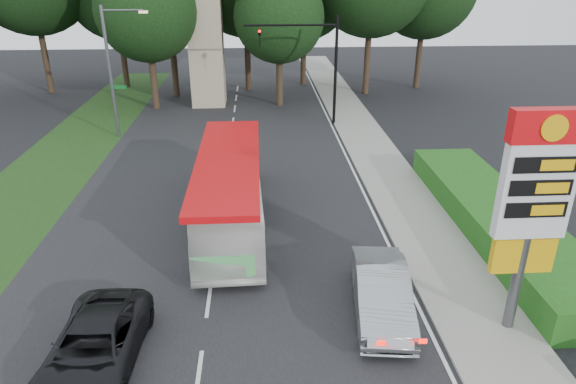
{
  "coord_description": "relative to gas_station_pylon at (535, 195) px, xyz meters",
  "views": [
    {
      "loc": [
        1.77,
        -10.19,
        10.16
      ],
      "look_at": [
        2.84,
        7.66,
        2.2
      ],
      "focal_mm": 32.0,
      "sensor_mm": 36.0,
      "label": 1
    }
  ],
  "objects": [
    {
      "name": "road_surface",
      "position": [
        -9.2,
        10.01,
        -4.44
      ],
      "size": [
        14.0,
        80.0,
        0.02
      ],
      "primitive_type": "cube",
      "color": "black",
      "rests_on": "ground"
    },
    {
      "name": "sidewalk_right",
      "position": [
        -0.7,
        10.01,
        -4.39
      ],
      "size": [
        3.0,
        80.0,
        0.12
      ],
      "primitive_type": "cube",
      "color": "gray",
      "rests_on": "ground"
    },
    {
      "name": "grass_verge_left",
      "position": [
        -18.7,
        16.01,
        -4.44
      ],
      "size": [
        5.0,
        50.0,
        0.02
      ],
      "primitive_type": "cube",
      "color": "#193814",
      "rests_on": "ground"
    },
    {
      "name": "hedge",
      "position": [
        2.3,
        6.01,
        -3.85
      ],
      "size": [
        3.0,
        14.0,
        1.2
      ],
      "primitive_type": "cube",
      "color": "#185516",
      "rests_on": "ground"
    },
    {
      "name": "gas_station_pylon",
      "position": [
        0.0,
        0.0,
        0.0
      ],
      "size": [
        2.1,
        0.45,
        6.85
      ],
      "color": "#59595E",
      "rests_on": "ground"
    },
    {
      "name": "traffic_signal_mast",
      "position": [
        -3.52,
        22.0,
        0.22
      ],
      "size": [
        6.1,
        0.35,
        7.2
      ],
      "color": "black",
      "rests_on": "ground"
    },
    {
      "name": "streetlight_signs",
      "position": [
        -16.19,
        20.01,
        -0.01
      ],
      "size": [
        2.75,
        0.98,
        8.0
      ],
      "color": "#59595E",
      "rests_on": "ground"
    },
    {
      "name": "monument",
      "position": [
        -11.2,
        28.01,
        0.66
      ],
      "size": [
        3.0,
        3.0,
        10.05
      ],
      "color": "tan",
      "rests_on": "ground"
    },
    {
      "name": "transit_bus",
      "position": [
        -8.7,
        7.52,
        -2.97
      ],
      "size": [
        2.82,
        10.71,
        2.96
      ],
      "primitive_type": "imported",
      "rotation": [
        0.0,
        0.0,
        0.03
      ],
      "color": "white",
      "rests_on": "ground"
    },
    {
      "name": "sedan_silver",
      "position": [
        -3.7,
        0.97,
        -3.67
      ],
      "size": [
        2.15,
        4.85,
        1.55
      ],
      "primitive_type": "imported",
      "rotation": [
        0.0,
        0.0,
        -0.11
      ],
      "color": "#9DA1A5",
      "rests_on": "ground"
    },
    {
      "name": "suv_charcoal",
      "position": [
        -12.0,
        -0.95,
        -3.76
      ],
      "size": [
        2.46,
        5.02,
        1.37
      ],
      "primitive_type": "imported",
      "rotation": [
        0.0,
        0.0,
        -0.04
      ],
      "color": "black",
      "rests_on": "ground"
    }
  ]
}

